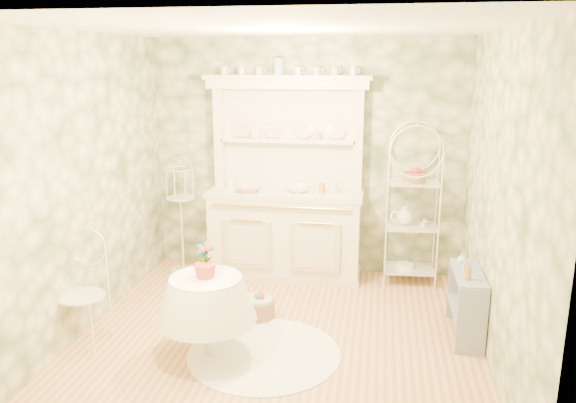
% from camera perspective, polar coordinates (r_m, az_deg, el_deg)
% --- Properties ---
extents(floor, '(3.60, 3.60, 0.00)m').
position_cam_1_polar(floor, '(5.25, -0.92, -13.61)').
color(floor, tan).
rests_on(floor, ground).
extents(ceiling, '(3.60, 3.60, 0.00)m').
position_cam_1_polar(ceiling, '(4.65, -1.05, 17.28)').
color(ceiling, white).
rests_on(ceiling, floor).
extents(wall_left, '(3.60, 3.60, 0.00)m').
position_cam_1_polar(wall_left, '(5.39, -20.16, 1.54)').
color(wall_left, beige).
rests_on(wall_left, floor).
extents(wall_right, '(3.60, 3.60, 0.00)m').
position_cam_1_polar(wall_right, '(4.80, 20.68, 0.02)').
color(wall_right, beige).
rests_on(wall_right, floor).
extents(wall_back, '(3.60, 3.60, 0.00)m').
position_cam_1_polar(wall_back, '(6.52, 1.87, 4.47)').
color(wall_back, beige).
rests_on(wall_back, floor).
extents(wall_front, '(3.60, 3.60, 0.00)m').
position_cam_1_polar(wall_front, '(3.10, -7.01, -6.70)').
color(wall_front, beige).
rests_on(wall_front, floor).
extents(kitchen_dresser, '(1.87, 0.61, 2.29)m').
position_cam_1_polar(kitchen_dresser, '(6.31, -0.28, 2.26)').
color(kitchen_dresser, white).
rests_on(kitchen_dresser, floor).
extents(bakers_rack, '(0.63, 0.47, 1.92)m').
position_cam_1_polar(bakers_rack, '(6.32, 12.56, 0.22)').
color(bakers_rack, white).
rests_on(bakers_rack, floor).
extents(side_shelf, '(0.36, 0.74, 0.61)m').
position_cam_1_polar(side_shelf, '(5.39, 17.65, -9.94)').
color(side_shelf, '#858FA9').
rests_on(side_shelf, floor).
extents(round_table, '(0.80, 0.80, 0.71)m').
position_cam_1_polar(round_table, '(4.84, -8.23, -11.55)').
color(round_table, white).
rests_on(round_table, floor).
extents(cafe_chair, '(0.43, 0.43, 0.94)m').
position_cam_1_polar(cafe_chair, '(5.27, -20.26, -8.82)').
color(cafe_chair, white).
rests_on(cafe_chair, floor).
extents(birdcage_stand, '(0.36, 0.36, 1.53)m').
position_cam_1_polar(birdcage_stand, '(6.61, -10.81, -0.86)').
color(birdcage_stand, white).
rests_on(birdcage_stand, floor).
extents(floor_basket, '(0.37, 0.37, 0.20)m').
position_cam_1_polar(floor_basket, '(5.59, -3.13, -10.69)').
color(floor_basket, '#A0714F').
rests_on(floor_basket, floor).
extents(lace_rug, '(1.56, 1.56, 0.01)m').
position_cam_1_polar(lace_rug, '(4.99, -2.45, -15.14)').
color(lace_rug, white).
rests_on(lace_rug, floor).
extents(bowl_floral, '(0.30, 0.30, 0.07)m').
position_cam_1_polar(bowl_floral, '(6.33, -4.01, 1.07)').
color(bowl_floral, white).
rests_on(bowl_floral, kitchen_dresser).
extents(bowl_white, '(0.27, 0.27, 0.08)m').
position_cam_1_polar(bowl_white, '(6.31, 1.02, 1.05)').
color(bowl_white, white).
rests_on(bowl_white, kitchen_dresser).
extents(cup_left, '(0.14, 0.14, 0.09)m').
position_cam_1_polar(cup_left, '(6.46, -3.32, 6.70)').
color(cup_left, white).
rests_on(cup_left, kitchen_dresser).
extents(cup_right, '(0.12, 0.12, 0.08)m').
position_cam_1_polar(cup_right, '(6.34, 3.05, 6.56)').
color(cup_right, white).
rests_on(cup_right, kitchen_dresser).
extents(potted_geranium, '(0.17, 0.12, 0.30)m').
position_cam_1_polar(potted_geranium, '(4.68, -8.41, -5.94)').
color(potted_geranium, '#3F7238').
rests_on(potted_geranium, round_table).
extents(bottle_amber, '(0.07, 0.07, 0.16)m').
position_cam_1_polar(bottle_amber, '(5.09, 17.85, -6.85)').
color(bottle_amber, '#AD7329').
rests_on(bottle_amber, side_shelf).
extents(bottle_blue, '(0.05, 0.05, 0.09)m').
position_cam_1_polar(bottle_blue, '(5.29, 17.56, -6.34)').
color(bottle_blue, '#87B5CB').
rests_on(bottle_blue, side_shelf).
extents(bottle_glass, '(0.09, 0.09, 0.10)m').
position_cam_1_polar(bottle_glass, '(5.48, 17.23, -5.69)').
color(bottle_glass, silver).
rests_on(bottle_glass, side_shelf).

